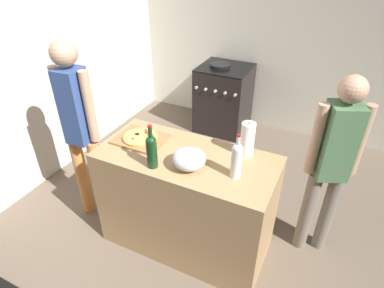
{
  "coord_description": "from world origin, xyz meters",
  "views": [
    {
      "loc": [
        0.88,
        -1.07,
        2.33
      ],
      "look_at": [
        -0.04,
        0.81,
        0.98
      ],
      "focal_mm": 30.26,
      "sensor_mm": 36.0,
      "label": 1
    }
  ],
  "objects_px": {
    "pizza": "(141,137)",
    "mixing_bowl": "(189,159)",
    "paper_towel_roll": "(247,139)",
    "person_in_red": "(332,162)",
    "wine_bottle_green": "(152,150)",
    "stove": "(223,99)",
    "wine_bottle_dark": "(237,159)",
    "person_in_stripes": "(80,127)"
  },
  "relations": [
    {
      "from": "mixing_bowl",
      "to": "stove",
      "type": "xyz_separation_m",
      "value": [
        -0.55,
        2.16,
        -0.55
      ]
    },
    {
      "from": "pizza",
      "to": "paper_towel_roll",
      "type": "height_order",
      "value": "paper_towel_roll"
    },
    {
      "from": "wine_bottle_dark",
      "to": "stove",
      "type": "distance_m",
      "value": 2.37
    },
    {
      "from": "pizza",
      "to": "stove",
      "type": "height_order",
      "value": "pizza"
    },
    {
      "from": "pizza",
      "to": "mixing_bowl",
      "type": "distance_m",
      "value": 0.54
    },
    {
      "from": "paper_towel_roll",
      "to": "wine_bottle_green",
      "type": "xyz_separation_m",
      "value": [
        -0.55,
        -0.44,
        0.01
      ]
    },
    {
      "from": "wine_bottle_dark",
      "to": "person_in_stripes",
      "type": "distance_m",
      "value": 1.38
    },
    {
      "from": "stove",
      "to": "person_in_red",
      "type": "height_order",
      "value": "person_in_red"
    },
    {
      "from": "stove",
      "to": "wine_bottle_dark",
      "type": "bearing_deg",
      "value": -67.28
    },
    {
      "from": "pizza",
      "to": "wine_bottle_green",
      "type": "height_order",
      "value": "wine_bottle_green"
    },
    {
      "from": "wine_bottle_green",
      "to": "stove",
      "type": "xyz_separation_m",
      "value": [
        -0.31,
        2.26,
        -0.62
      ]
    },
    {
      "from": "wine_bottle_green",
      "to": "mixing_bowl",
      "type": "bearing_deg",
      "value": 22.54
    },
    {
      "from": "wine_bottle_green",
      "to": "person_in_red",
      "type": "bearing_deg",
      "value": 29.34
    },
    {
      "from": "wine_bottle_green",
      "to": "person_in_red",
      "type": "distance_m",
      "value": 1.34
    },
    {
      "from": "wine_bottle_dark",
      "to": "stove",
      "type": "height_order",
      "value": "wine_bottle_dark"
    },
    {
      "from": "mixing_bowl",
      "to": "paper_towel_roll",
      "type": "xyz_separation_m",
      "value": [
        0.31,
        0.34,
        0.06
      ]
    },
    {
      "from": "mixing_bowl",
      "to": "person_in_stripes",
      "type": "bearing_deg",
      "value": 177.62
    },
    {
      "from": "wine_bottle_dark",
      "to": "paper_towel_roll",
      "type": "bearing_deg",
      "value": 93.41
    },
    {
      "from": "wine_bottle_green",
      "to": "wine_bottle_dark",
      "type": "bearing_deg",
      "value": 14.86
    },
    {
      "from": "pizza",
      "to": "person_in_red",
      "type": "distance_m",
      "value": 1.48
    },
    {
      "from": "mixing_bowl",
      "to": "wine_bottle_green",
      "type": "height_order",
      "value": "wine_bottle_green"
    },
    {
      "from": "paper_towel_roll",
      "to": "person_in_stripes",
      "type": "bearing_deg",
      "value": -167.62
    },
    {
      "from": "person_in_red",
      "to": "mixing_bowl",
      "type": "bearing_deg",
      "value": -148.99
    },
    {
      "from": "pizza",
      "to": "person_in_red",
      "type": "relative_size",
      "value": 0.18
    },
    {
      "from": "pizza",
      "to": "paper_towel_roll",
      "type": "distance_m",
      "value": 0.86
    },
    {
      "from": "person_in_stripes",
      "to": "person_in_red",
      "type": "xyz_separation_m",
      "value": [
        1.96,
        0.51,
        -0.07
      ]
    },
    {
      "from": "pizza",
      "to": "wine_bottle_green",
      "type": "relative_size",
      "value": 0.85
    },
    {
      "from": "pizza",
      "to": "wine_bottle_dark",
      "type": "xyz_separation_m",
      "value": [
        0.85,
        -0.11,
        0.11
      ]
    },
    {
      "from": "wine_bottle_dark",
      "to": "person_in_stripes",
      "type": "relative_size",
      "value": 0.2
    },
    {
      "from": "person_in_red",
      "to": "wine_bottle_green",
      "type": "bearing_deg",
      "value": -150.66
    },
    {
      "from": "person_in_stripes",
      "to": "paper_towel_roll",
      "type": "bearing_deg",
      "value": 12.38
    },
    {
      "from": "paper_towel_roll",
      "to": "person_in_red",
      "type": "xyz_separation_m",
      "value": [
        0.6,
        0.21,
        -0.15
      ]
    },
    {
      "from": "pizza",
      "to": "person_in_stripes",
      "type": "xyz_separation_m",
      "value": [
        -0.53,
        -0.11,
        0.02
      ]
    },
    {
      "from": "paper_towel_roll",
      "to": "wine_bottle_green",
      "type": "distance_m",
      "value": 0.71
    },
    {
      "from": "pizza",
      "to": "person_in_red",
      "type": "bearing_deg",
      "value": 15.34
    },
    {
      "from": "wine_bottle_green",
      "to": "person_in_red",
      "type": "relative_size",
      "value": 0.21
    },
    {
      "from": "pizza",
      "to": "person_in_stripes",
      "type": "distance_m",
      "value": 0.55
    },
    {
      "from": "paper_towel_roll",
      "to": "stove",
      "type": "relative_size",
      "value": 0.29
    },
    {
      "from": "paper_towel_roll",
      "to": "wine_bottle_dark",
      "type": "relative_size",
      "value": 0.8
    },
    {
      "from": "wine_bottle_green",
      "to": "stove",
      "type": "relative_size",
      "value": 0.36
    },
    {
      "from": "pizza",
      "to": "paper_towel_roll",
      "type": "bearing_deg",
      "value": 12.61
    },
    {
      "from": "pizza",
      "to": "mixing_bowl",
      "type": "xyz_separation_m",
      "value": [
        0.52,
        -0.16,
        0.04
      ]
    }
  ]
}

